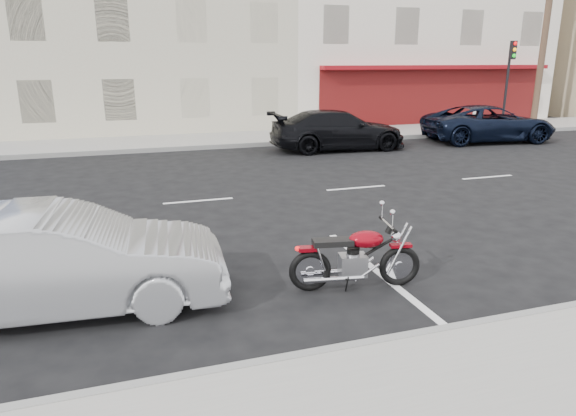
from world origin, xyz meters
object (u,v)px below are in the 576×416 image
traffic_light (509,73)px  car_far (338,130)px  motorcycle (402,257)px  suv_far (489,124)px  fire_hydrant (474,118)px  utility_pole (546,23)px  sedan_silver (60,261)px

traffic_light → car_far: (-9.64, -2.85, -1.85)m
motorcycle → suv_far: size_ratio=0.37×
fire_hydrant → suv_far: suv_far is taller
utility_pole → motorcycle: size_ratio=4.77×
utility_pole → suv_far: (-5.20, -3.19, -4.03)m
fire_hydrant → motorcycle: 18.40m
car_far → fire_hydrant: bearing=-67.1°
traffic_light → suv_far: size_ratio=0.74×
fire_hydrant → car_far: 8.68m
utility_pole → traffic_light: bearing=-172.4°
traffic_light → sedan_silver: 22.34m
utility_pole → car_far: (-11.64, -3.11, -4.03)m
motorcycle → fire_hydrant: bearing=59.7°
utility_pole → sedan_silver: (-19.94, -13.44, -4.06)m
utility_pole → traffic_light: (-2.00, -0.27, -2.18)m
sedan_silver → suv_far: size_ratio=0.81×
suv_far → fire_hydrant: bearing=-22.0°
utility_pole → suv_far: utility_pole is taller
utility_pole → suv_far: size_ratio=1.76×
sedan_silver → suv_far: 17.95m
traffic_light → fire_hydrant: 2.53m
utility_pole → fire_hydrant: (-3.50, -0.10, -4.21)m
traffic_light → fire_hydrant: bearing=173.6°
car_far → suv_far: bearing=-88.1°
traffic_light → car_far: traffic_light is taller
sedan_silver → car_far: 13.25m
utility_pole → traffic_light: 2.97m
utility_pole → motorcycle: 21.34m
motorcycle → utility_pole: bearing=52.6°
utility_pole → sedan_silver: bearing=-146.0°
motorcycle → suv_far: 14.96m
motorcycle → suv_far: (10.22, 10.92, 0.28)m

